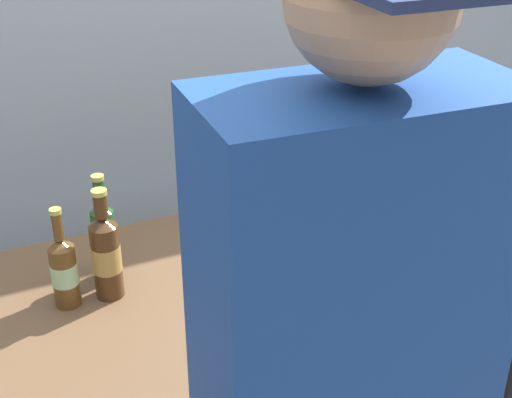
# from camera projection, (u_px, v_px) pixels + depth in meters

# --- Properties ---
(desk) EXTENTS (1.42, 0.89, 0.74)m
(desk) POSITION_uv_depth(u_px,v_px,m) (245.00, 317.00, 1.90)
(desk) COLOR brown
(desk) RESTS_ON ground
(laptop) EXTENTS (0.41, 0.40, 0.20)m
(laptop) POSITION_uv_depth(u_px,v_px,m) (362.00, 236.00, 1.99)
(laptop) COLOR #383D4C
(laptop) RESTS_ON desk
(beer_bottle_dark) EXTENTS (0.07, 0.07, 0.27)m
(beer_bottle_dark) POSITION_uv_depth(u_px,v_px,m) (64.00, 270.00, 1.73)
(beer_bottle_dark) COLOR brown
(beer_bottle_dark) RESTS_ON desk
(beer_bottle_brown) EXTENTS (0.06, 0.06, 0.30)m
(beer_bottle_brown) POSITION_uv_depth(u_px,v_px,m) (104.00, 238.00, 1.83)
(beer_bottle_brown) COLOR #1E5123
(beer_bottle_brown) RESTS_ON desk
(beer_bottle_amber) EXTENTS (0.07, 0.07, 0.30)m
(beer_bottle_amber) POSITION_uv_depth(u_px,v_px,m) (106.00, 254.00, 1.75)
(beer_bottle_amber) COLOR #472B14
(beer_bottle_amber) RESTS_ON desk
(coffee_mug) EXTENTS (0.10, 0.07, 0.08)m
(coffee_mug) POSITION_uv_depth(u_px,v_px,m) (471.00, 287.00, 1.77)
(coffee_mug) COLOR #BF4C33
(coffee_mug) RESTS_ON desk
(back_wall) EXTENTS (6.00, 0.10, 2.60)m
(back_wall) POSITION_uv_depth(u_px,v_px,m) (141.00, 10.00, 2.25)
(back_wall) COLOR #99A3AD
(back_wall) RESTS_ON ground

